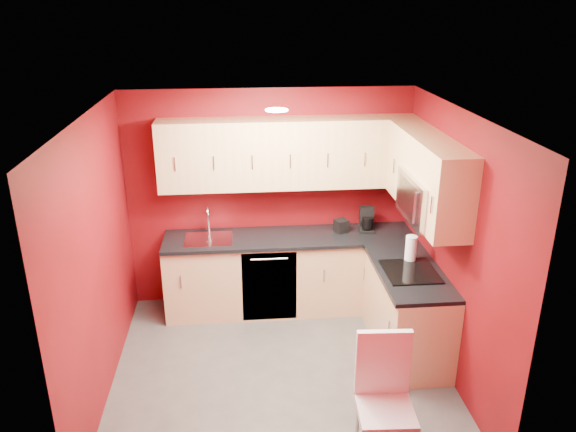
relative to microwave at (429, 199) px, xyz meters
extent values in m
plane|color=#4E4B48|center=(-1.39, -0.20, -1.66)|extent=(3.20, 3.20, 0.00)
plane|color=white|center=(-1.39, -0.20, 0.84)|extent=(3.20, 3.20, 0.00)
plane|color=maroon|center=(-1.39, 1.30, -0.41)|extent=(3.20, 0.00, 3.20)
plane|color=maroon|center=(-1.39, -1.70, -0.41)|extent=(3.20, 0.00, 3.20)
plane|color=maroon|center=(-2.99, -0.20, -0.41)|extent=(0.00, 3.00, 3.00)
plane|color=maroon|center=(0.21, -0.20, -0.41)|extent=(0.00, 3.00, 3.00)
cube|color=tan|center=(-1.19, 1.00, -1.22)|extent=(2.80, 0.60, 0.87)
cube|color=tan|center=(-0.09, 0.05, -1.22)|extent=(0.60, 1.30, 0.87)
cube|color=black|center=(-1.19, 0.99, -0.77)|extent=(2.80, 0.63, 0.04)
cube|color=black|center=(-0.11, 0.04, -0.77)|extent=(0.63, 1.27, 0.04)
cube|color=tan|center=(-1.19, 1.13, 0.17)|extent=(2.80, 0.35, 0.75)
cube|color=tan|center=(0.03, 0.67, 0.17)|extent=(0.35, 0.57, 0.75)
cube|color=tan|center=(0.03, -0.49, 0.17)|extent=(0.35, 0.22, 0.75)
cube|color=tan|center=(0.03, 0.00, 0.38)|extent=(0.35, 0.76, 0.33)
cube|color=silver|center=(0.01, 0.00, 0.00)|extent=(0.40, 0.76, 0.42)
cube|color=black|center=(-0.18, 0.00, 0.00)|extent=(0.02, 0.62, 0.33)
cylinder|color=silver|center=(-0.20, -0.23, 0.00)|extent=(0.02, 0.02, 0.29)
cube|color=black|center=(-0.11, 0.00, -0.74)|extent=(0.50, 0.55, 0.01)
cube|color=silver|center=(-2.09, 0.98, -0.75)|extent=(0.52, 0.42, 0.02)
cylinder|color=silver|center=(-2.09, 1.18, -0.62)|extent=(0.02, 0.02, 0.26)
torus|color=silver|center=(-2.09, 1.11, -0.49)|extent=(0.02, 0.16, 0.16)
cylinder|color=silver|center=(-2.09, 1.04, -0.55)|extent=(0.02, 0.02, 0.12)
cube|color=black|center=(-1.44, 0.71, -1.22)|extent=(0.60, 0.02, 0.82)
cylinder|color=white|center=(-1.39, 0.10, 0.82)|extent=(0.20, 0.20, 0.01)
camera|label=1|loc=(-1.75, -4.74, 1.73)|focal=35.00mm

